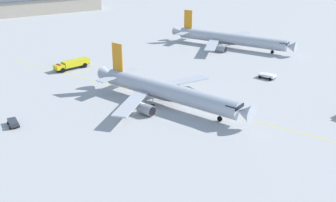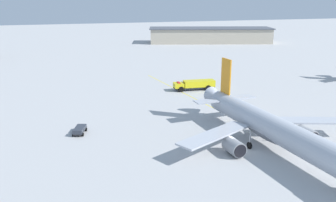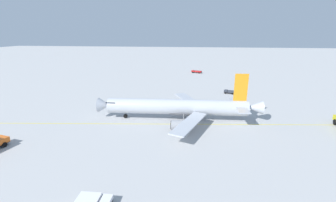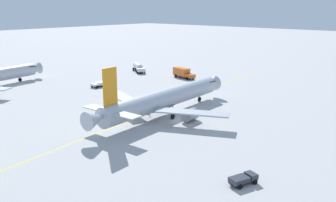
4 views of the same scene
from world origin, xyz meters
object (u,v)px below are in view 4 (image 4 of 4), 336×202
catering_truck_truck (183,73)px  pushback_tug_truck (99,84)px  airliner_main (164,100)px  baggage_truck_truck (243,179)px  fuel_tanker_truck (138,67)px

catering_truck_truck → pushback_tug_truck: 27.74m
airliner_main → baggage_truck_truck: bearing=-123.0°
pushback_tug_truck → airliner_main: bearing=73.6°
fuel_tanker_truck → baggage_truck_truck: size_ratio=2.20×
fuel_tanker_truck → baggage_truck_truck: (-69.05, 48.64, -0.86)m
fuel_tanker_truck → baggage_truck_truck: fuel_tanker_truck is taller
baggage_truck_truck → pushback_tug_truck: bearing=86.8°
catering_truck_truck → fuel_tanker_truck: bearing=-163.4°
airliner_main → pushback_tug_truck: 33.00m
baggage_truck_truck → pushback_tug_truck: (60.10, -24.29, 0.09)m
catering_truck_truck → fuel_tanker_truck: catering_truck_truck is taller
airliner_main → catering_truck_truck: airliner_main is taller
airliner_main → baggage_truck_truck: airliner_main is taller
catering_truck_truck → baggage_truck_truck: catering_truck_truck is taller
catering_truck_truck → baggage_truck_truck: (-50.55, 50.32, -0.96)m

